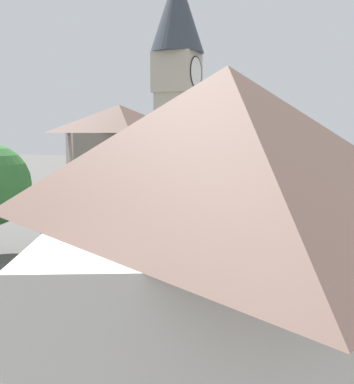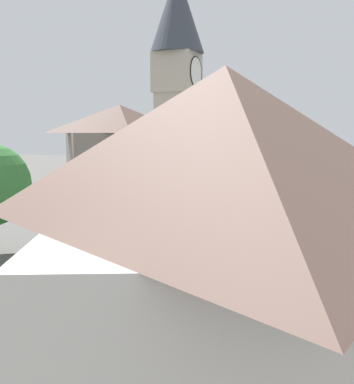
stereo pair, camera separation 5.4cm
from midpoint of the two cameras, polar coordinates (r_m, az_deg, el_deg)
ground_plane at (r=32.74m, az=-0.05°, el=-6.32°), size 200.00×200.00×0.00m
clock_tower at (r=31.97m, az=-0.05°, el=12.51°), size 3.51×3.51×18.21m
car_blue_kerb at (r=38.49m, az=1.68°, el=-3.11°), size 3.62×4.39×1.53m
car_silver_kerb at (r=36.20m, az=12.20°, el=-3.94°), size 4.40×3.61×1.53m
car_red_corner at (r=35.13m, az=-12.56°, el=-4.28°), size 4.42×2.64×1.53m
car_white_side at (r=24.25m, az=6.18°, el=-9.35°), size 3.65×4.38×1.53m
pedestrian at (r=23.71m, az=-6.99°, el=-9.13°), size 0.35×0.52×1.69m
building_shop_left at (r=9.57m, az=5.55°, el=-11.91°), size 10.30×9.32×8.87m
building_terrace_right at (r=48.90m, az=-6.86°, el=4.36°), size 11.93×12.20×10.35m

